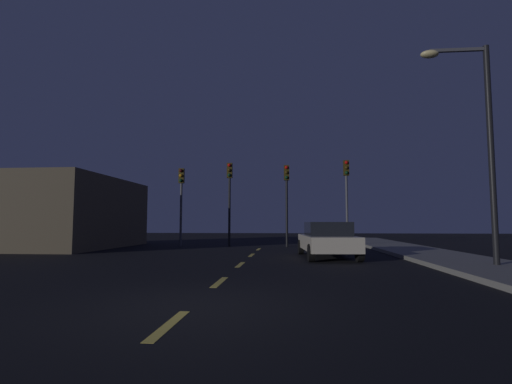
% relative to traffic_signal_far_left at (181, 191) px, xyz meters
% --- Properties ---
extents(ground_plane, '(80.00, 80.00, 0.00)m').
position_rel_traffic_signal_far_left_xyz_m(ground_plane, '(4.90, -9.18, -3.31)').
color(ground_plane, black).
extents(sidewalk_curb_right, '(3.00, 40.00, 0.15)m').
position_rel_traffic_signal_far_left_xyz_m(sidewalk_curb_right, '(12.40, -9.18, -3.24)').
color(sidewalk_curb_right, gray).
rests_on(sidewalk_curb_right, ground_plane).
extents(lane_stripe_nearest, '(0.16, 1.60, 0.01)m').
position_rel_traffic_signal_far_left_xyz_m(lane_stripe_nearest, '(4.90, -17.38, -3.31)').
color(lane_stripe_nearest, '#EACC4C').
rests_on(lane_stripe_nearest, ground_plane).
extents(lane_stripe_second, '(0.16, 1.60, 0.01)m').
position_rel_traffic_signal_far_left_xyz_m(lane_stripe_second, '(4.90, -13.58, -3.31)').
color(lane_stripe_second, '#EACC4C').
rests_on(lane_stripe_second, ground_plane).
extents(lane_stripe_third, '(0.16, 1.60, 0.01)m').
position_rel_traffic_signal_far_left_xyz_m(lane_stripe_third, '(4.90, -9.78, -3.31)').
color(lane_stripe_third, '#EACC4C').
rests_on(lane_stripe_third, ground_plane).
extents(lane_stripe_fourth, '(0.16, 1.60, 0.01)m').
position_rel_traffic_signal_far_left_xyz_m(lane_stripe_fourth, '(4.90, -5.98, -3.31)').
color(lane_stripe_fourth, '#EACC4C').
rests_on(lane_stripe_fourth, ground_plane).
extents(lane_stripe_fifth, '(0.16, 1.60, 0.01)m').
position_rel_traffic_signal_far_left_xyz_m(lane_stripe_fifth, '(4.90, -2.18, -3.31)').
color(lane_stripe_fifth, '#EACC4C').
rests_on(lane_stripe_fifth, ground_plane).
extents(traffic_signal_far_left, '(0.32, 0.38, 4.71)m').
position_rel_traffic_signal_far_left_xyz_m(traffic_signal_far_left, '(0.00, 0.00, 0.00)').
color(traffic_signal_far_left, '#4C4C51').
rests_on(traffic_signal_far_left, ground_plane).
extents(traffic_signal_center_left, '(0.32, 0.38, 5.01)m').
position_rel_traffic_signal_far_left_xyz_m(traffic_signal_center_left, '(2.96, 0.00, 0.19)').
color(traffic_signal_center_left, black).
rests_on(traffic_signal_center_left, ground_plane).
extents(traffic_signal_center_right, '(0.32, 0.38, 4.83)m').
position_rel_traffic_signal_far_left_xyz_m(traffic_signal_center_right, '(6.39, 0.00, 0.08)').
color(traffic_signal_center_right, black).
rests_on(traffic_signal_center_right, ground_plane).
extents(traffic_signal_far_right, '(0.32, 0.38, 5.07)m').
position_rel_traffic_signal_far_left_xyz_m(traffic_signal_far_right, '(9.89, 0.00, 0.23)').
color(traffic_signal_far_right, '#4C4C51').
rests_on(traffic_signal_far_right, ground_plane).
extents(car_stopped_ahead, '(2.26, 4.73, 1.43)m').
position_rel_traffic_signal_far_left_xyz_m(car_stopped_ahead, '(8.05, -6.94, -2.58)').
color(car_stopped_ahead, beige).
rests_on(car_stopped_ahead, ground_plane).
extents(street_lamp_right, '(2.07, 0.36, 6.91)m').
position_rel_traffic_signal_far_left_xyz_m(street_lamp_right, '(12.36, -10.51, 0.88)').
color(street_lamp_right, black).
rests_on(street_lamp_right, ground_plane).
extents(storefront_left, '(5.66, 8.91, 3.92)m').
position_rel_traffic_signal_far_left_xyz_m(storefront_left, '(-5.93, -1.83, -1.35)').
color(storefront_left, brown).
rests_on(storefront_left, ground_plane).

